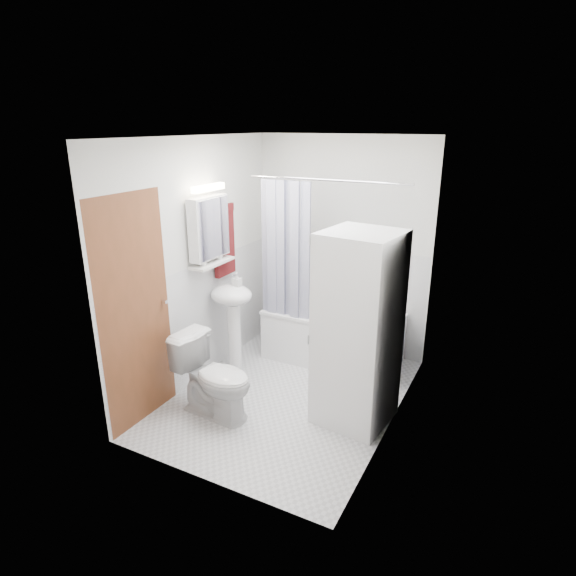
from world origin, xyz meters
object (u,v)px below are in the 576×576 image
at_px(bathtub, 333,334).
at_px(sink, 232,308).
at_px(washer_dryer, 357,330).
at_px(toilet, 215,378).

height_order(bathtub, sink, sink).
distance_m(bathtub, sink, 1.16).
relative_size(bathtub, sink, 1.40).
bearing_deg(washer_dryer, bathtub, 129.19).
distance_m(bathtub, toilet, 1.56).
height_order(bathtub, toilet, toilet).
bearing_deg(bathtub, toilet, -109.87).
relative_size(bathtub, toilet, 1.96).
height_order(bathtub, washer_dryer, washer_dryer).
xyz_separation_m(bathtub, sink, (-0.83, -0.70, 0.40)).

